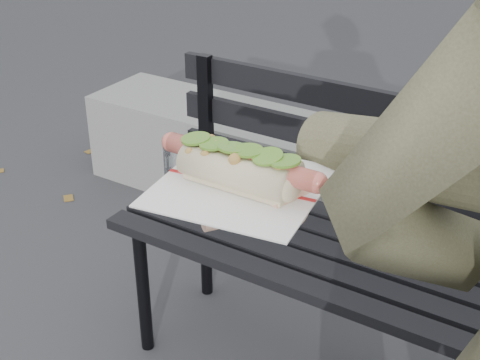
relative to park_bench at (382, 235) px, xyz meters
The scene contains 3 objects.
park_bench is the anchor object (origin of this frame).
concrete_block 1.33m from the park_bench, 143.70° to the left, with size 1.20×0.40×0.40m, color slate.
held_hotdog 1.09m from the park_bench, 69.72° to the right, with size 0.63×0.31×0.20m.
Camera 1 is at (0.44, -0.56, 1.50)m, focal length 50.00 mm.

